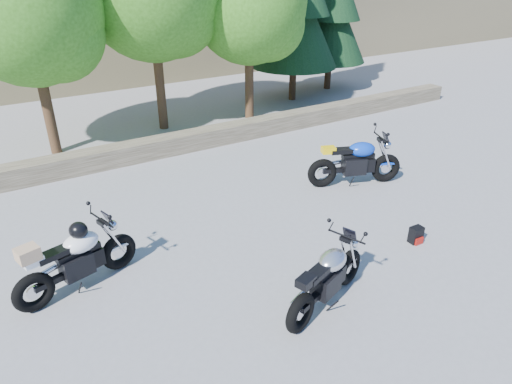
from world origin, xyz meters
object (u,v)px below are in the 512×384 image
silver_bike (327,278)px  white_bike (76,258)px  blue_bike (356,162)px  backpack (416,235)px

silver_bike → white_bike: 3.95m
silver_bike → blue_bike: size_ratio=0.89×
silver_bike → backpack: (2.56, 0.48, -0.33)m
blue_bike → backpack: 2.64m
blue_bike → backpack: (-0.73, -2.50, -0.40)m
backpack → white_bike: bearing=163.5°
silver_bike → white_bike: (-3.14, 2.39, 0.08)m
blue_bike → backpack: size_ratio=6.74×
silver_bike → blue_bike: (3.28, 2.98, 0.07)m
silver_bike → blue_bike: blue_bike is taller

